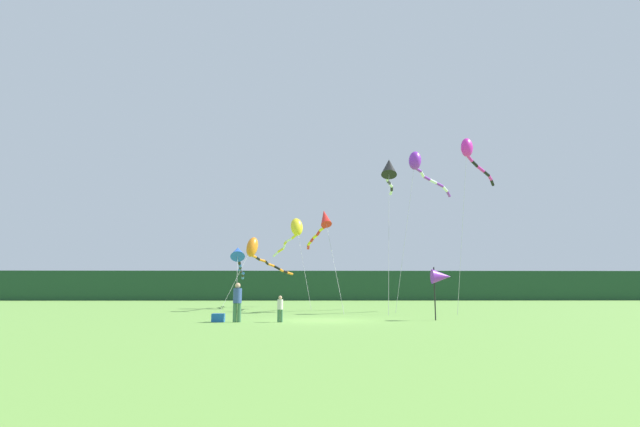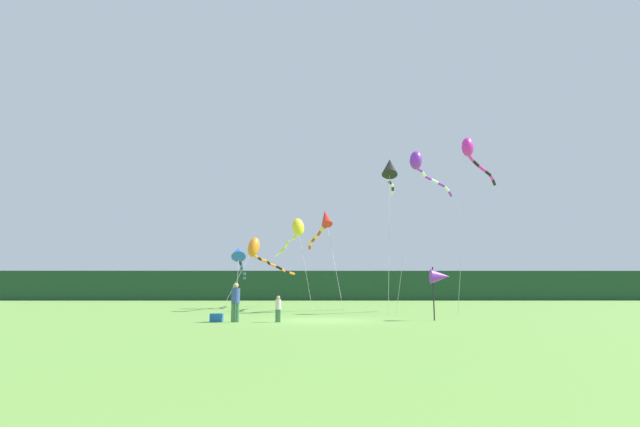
% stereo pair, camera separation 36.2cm
% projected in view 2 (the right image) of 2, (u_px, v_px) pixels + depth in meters
% --- Properties ---
extents(ground_plane, '(120.00, 120.00, 0.00)m').
position_uv_depth(ground_plane, '(321.00, 321.00, 22.55)').
color(ground_plane, '#6B9E42').
extents(distant_treeline, '(108.00, 3.10, 4.06)m').
position_uv_depth(distant_treeline, '(319.00, 286.00, 67.31)').
color(distant_treeline, '#1E4228').
rests_on(distant_treeline, ground).
extents(person_adult, '(0.38, 0.38, 1.74)m').
position_uv_depth(person_adult, '(236.00, 300.00, 21.55)').
color(person_adult, '#3F724C').
rests_on(person_adult, ground).
extents(person_child, '(0.26, 0.26, 1.17)m').
position_uv_depth(person_child, '(278.00, 307.00, 21.47)').
color(person_child, '#3F724C').
rests_on(person_child, ground).
extents(cooler_box, '(0.55, 0.43, 0.37)m').
position_uv_depth(cooler_box, '(217.00, 318.00, 21.58)').
color(cooler_box, '#1959B2').
rests_on(cooler_box, ground).
extents(banner_flag_pole, '(0.90, 0.70, 2.51)m').
position_uv_depth(banner_flag_pole, '(440.00, 277.00, 22.90)').
color(banner_flag_pole, black).
rests_on(banner_flag_pole, ground).
extents(kite_purple, '(5.70, 6.32, 11.30)m').
position_uv_depth(kite_purple, '(419.00, 164.00, 34.35)').
color(kite_purple, '#B2B2B2').
rests_on(kite_purple, ground).
extents(kite_magenta, '(4.85, 5.75, 11.43)m').
position_uv_depth(kite_magenta, '(470.00, 151.00, 31.73)').
color(kite_magenta, '#B2B2B2').
rests_on(kite_magenta, ground).
extents(kite_black, '(1.70, 7.84, 10.63)m').
position_uv_depth(kite_black, '(390.00, 168.00, 33.03)').
color(kite_black, '#B2B2B2').
rests_on(kite_black, ground).
extents(kite_red, '(2.35, 8.83, 7.20)m').
position_uv_depth(kite_red, '(324.00, 222.00, 34.04)').
color(kite_red, '#B2B2B2').
rests_on(kite_red, ground).
extents(kite_yellow, '(3.60, 9.24, 7.22)m').
position_uv_depth(kite_yellow, '(296.00, 231.00, 38.71)').
color(kite_yellow, '#B2B2B2').
rests_on(kite_yellow, ground).
extents(kite_blue, '(1.19, 9.62, 4.71)m').
position_uv_depth(kite_blue, '(239.00, 256.00, 33.84)').
color(kite_blue, '#B2B2B2').
rests_on(kite_blue, ground).
extents(kite_orange, '(4.77, 9.30, 5.76)m').
position_uv_depth(kite_orange, '(257.00, 250.00, 38.39)').
color(kite_orange, '#B2B2B2').
rests_on(kite_orange, ground).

